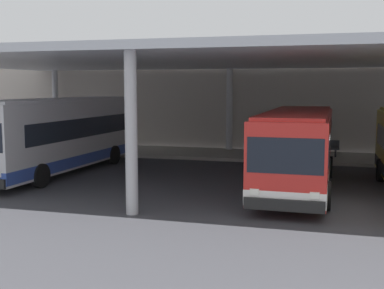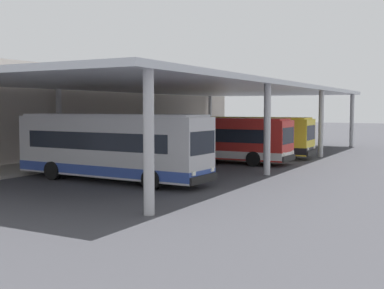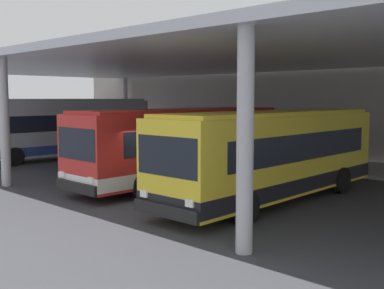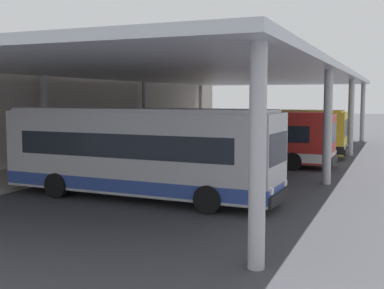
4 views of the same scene
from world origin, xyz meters
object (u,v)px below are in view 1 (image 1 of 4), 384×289
object	(u,v)px
bus_second_bay	(298,148)
trash_bin	(264,146)
bench_waiting	(323,148)
bus_nearest_bay	(61,135)

from	to	relation	value
bus_second_bay	trash_bin	xyz separation A→B (m)	(-2.42, 8.42, -0.98)
bench_waiting	trash_bin	xyz separation A→B (m)	(-3.30, -0.42, 0.01)
bench_waiting	bus_second_bay	bearing A→B (deg)	-95.70
bus_nearest_bay	bus_second_bay	bearing A→B (deg)	-4.70
bus_nearest_bay	trash_bin	world-z (taller)	bus_nearest_bay
bus_nearest_bay	bus_second_bay	xyz separation A→B (m)	(11.21, -0.92, -0.19)
bus_nearest_bay	trash_bin	size ratio (longest dim) A/B	11.65
bus_second_bay	bench_waiting	distance (m)	8.94
trash_bin	bus_nearest_bay	bearing A→B (deg)	-139.55
bus_second_bay	bench_waiting	size ratio (longest dim) A/B	5.87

